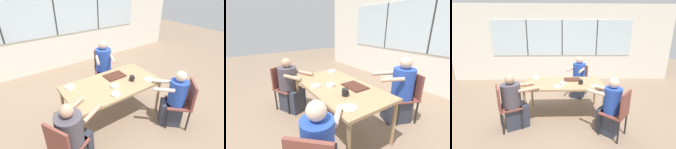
{
  "view_description": "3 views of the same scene",
  "coord_description": "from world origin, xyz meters",
  "views": [
    {
      "loc": [
        -1.47,
        -2.12,
        2.34
      ],
      "look_at": [
        0.0,
        0.0,
        0.92
      ],
      "focal_mm": 28.0,
      "sensor_mm": 36.0,
      "label": 1
    },
    {
      "loc": [
        1.8,
        -1.21,
        1.63
      ],
      "look_at": [
        0.0,
        0.0,
        0.92
      ],
      "focal_mm": 24.0,
      "sensor_mm": 36.0,
      "label": 2
    },
    {
      "loc": [
        -0.08,
        -3.1,
        1.77
      ],
      "look_at": [
        0.0,
        0.0,
        0.92
      ],
      "focal_mm": 24.0,
      "sensor_mm": 36.0,
      "label": 3
    }
  ],
  "objects": [
    {
      "name": "coffee_mug",
      "position": [
        0.35,
        -0.12,
        0.79
      ],
      "size": [
        0.09,
        0.09,
        0.1
      ],
      "color": "black",
      "rests_on": "dining_table"
    },
    {
      "name": "person_man_teal_shirt",
      "position": [
        0.44,
        0.98,
        0.51
      ],
      "size": [
        0.58,
        0.73,
        1.15
      ],
      "rotation": [
        0.0,
        0.0,
        -3.57
      ],
      "color": "#333847",
      "rests_on": "ground_plane"
    },
    {
      "name": "dining_table",
      "position": [
        0.0,
        0.0,
        0.68
      ],
      "size": [
        1.67,
        0.88,
        0.74
      ],
      "color": "tan",
      "rests_on": "ground_plane"
    },
    {
      "name": "chair_for_man_teal_shirt",
      "position": [
        0.51,
        1.14,
        0.52
      ],
      "size": [
        0.53,
        0.53,
        0.87
      ],
      "rotation": [
        0.0,
        0.0,
        -3.57
      ],
      "color": "brown",
      "rests_on": "ground_plane"
    },
    {
      "name": "bowl_fruit",
      "position": [
        -0.15,
        -0.31,
        0.75
      ],
      "size": [
        0.15,
        0.15,
        0.03
      ],
      "color": "white",
      "rests_on": "dining_table"
    },
    {
      "name": "ground_plane",
      "position": [
        0.0,
        0.0,
        0.0
      ],
      "size": [
        16.0,
        16.0,
        0.0
      ],
      "primitive_type": "plane",
      "color": "#8C725B"
    },
    {
      "name": "chair_for_man_blue_shirt",
      "position": [
        -1.12,
        -0.55,
        0.52
      ],
      "size": [
        0.54,
        0.54,
        0.87
      ],
      "rotation": [
        0.0,
        0.0,
        -1.11
      ],
      "color": "brown",
      "rests_on": "ground_plane"
    },
    {
      "name": "plate_tortillas",
      "position": [
        0.62,
        -0.27,
        0.74
      ],
      "size": [
        0.19,
        0.19,
        0.01
      ],
      "color": "beige",
      "rests_on": "dining_table"
    },
    {
      "name": "wall_back_with_windows",
      "position": [
        0.0,
        2.67,
        1.42
      ],
      "size": [
        8.4,
        0.08,
        2.8
      ],
      "color": "white",
      "rests_on": "ground_plane"
    },
    {
      "name": "food_tray_dark",
      "position": [
        0.19,
        0.18,
        0.75
      ],
      "size": [
        0.37,
        0.26,
        0.02
      ],
      "color": "#472319",
      "rests_on": "dining_table"
    },
    {
      "name": "chair_for_woman_green_shirt",
      "position": [
        0.91,
        -0.85,
        0.52
      ],
      "size": [
        0.57,
        0.57,
        0.87
      ],
      "rotation": [
        0.0,
        0.0,
        0.82
      ],
      "color": "brown",
      "rests_on": "ground_plane"
    },
    {
      "name": "person_man_blue_shirt",
      "position": [
        -0.96,
        -0.48,
        0.46
      ],
      "size": [
        0.72,
        0.59,
        1.05
      ],
      "rotation": [
        0.0,
        0.0,
        -1.11
      ],
      "color": "#333847",
      "rests_on": "ground_plane"
    },
    {
      "name": "bowl_cereal",
      "position": [
        -0.03,
        -0.12,
        0.76
      ],
      "size": [
        0.14,
        0.14,
        0.05
      ],
      "color": "white",
      "rests_on": "dining_table"
    },
    {
      "name": "person_woman_green_shirt",
      "position": [
        0.79,
        -0.74,
        0.48
      ],
      "size": [
        0.59,
        0.58,
        1.06
      ],
      "rotation": [
        0.0,
        0.0,
        0.82
      ],
      "color": "#333847",
      "rests_on": "ground_plane"
    },
    {
      "name": "bowl_white_shallow",
      "position": [
        -0.66,
        0.29,
        0.75
      ],
      "size": [
        0.15,
        0.15,
        0.03
      ],
      "color": "white",
      "rests_on": "dining_table"
    }
  ]
}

